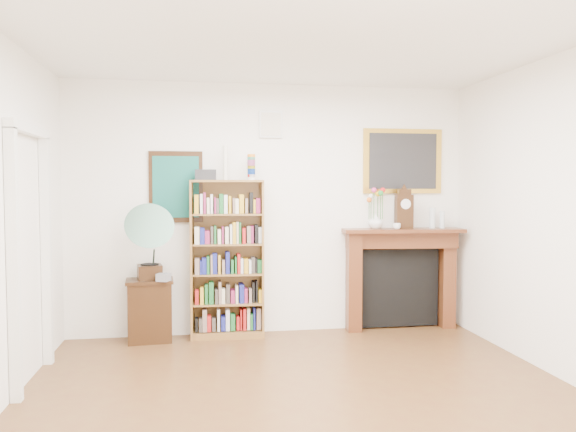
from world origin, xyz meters
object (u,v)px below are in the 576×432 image
object	(u,v)px
teacup	(397,226)
bottle_left	(432,218)
mantel_clock	(404,210)
side_cabinet	(150,310)
bottle_right	(442,220)
fireplace	(400,269)
cd_stack	(163,277)
bookshelf	(228,250)
gramophone	(148,237)
flower_vase	(376,221)

from	to	relation	value
teacup	bottle_left	size ratio (longest dim) A/B	0.36
mantel_clock	bottle_left	xyz separation A→B (m)	(0.35, 0.02, -0.10)
side_cabinet	bottle_right	bearing A→B (deg)	-3.72
fireplace	cd_stack	distance (m)	2.69
mantel_clock	teacup	world-z (taller)	mantel_clock
bottle_left	side_cabinet	bearing A→B (deg)	-179.12
bookshelf	side_cabinet	size ratio (longest dim) A/B	2.98
fireplace	cd_stack	size ratio (longest dim) A/B	11.74
bottle_right	bottle_left	bearing A→B (deg)	171.88
fireplace	teacup	size ratio (longest dim) A/B	16.24
mantel_clock	bottle_right	bearing A→B (deg)	2.44
teacup	bookshelf	bearing A→B (deg)	177.50
mantel_clock	bottle_right	size ratio (longest dim) A/B	2.26
teacup	fireplace	bearing A→B (deg)	54.73
bookshelf	teacup	bearing A→B (deg)	1.14
cd_stack	side_cabinet	bearing A→B (deg)	137.71
gramophone	bottle_right	world-z (taller)	gramophone
side_cabinet	teacup	distance (m)	2.87
gramophone	flower_vase	world-z (taller)	gramophone
cd_stack	flower_vase	world-z (taller)	flower_vase
side_cabinet	cd_stack	bearing A→B (deg)	-46.58
mantel_clock	side_cabinet	bearing A→B (deg)	-176.89
gramophone	teacup	world-z (taller)	gramophone
fireplace	bottle_right	xyz separation A→B (m)	(0.48, -0.06, 0.58)
teacup	bottle_left	xyz separation A→B (m)	(0.47, 0.10, 0.09)
bookshelf	bottle_right	distance (m)	2.50
fireplace	gramophone	xyz separation A→B (m)	(-2.83, -0.22, 0.44)
fireplace	bookshelf	bearing A→B (deg)	-173.80
fireplace	mantel_clock	distance (m)	0.70
gramophone	cd_stack	bearing A→B (deg)	-14.87
bottle_right	mantel_clock	bearing A→B (deg)	180.00
mantel_clock	flower_vase	size ratio (longest dim) A/B	2.60
gramophone	bottle_left	bearing A→B (deg)	-6.37
side_cabinet	gramophone	size ratio (longest dim) A/B	0.82
fireplace	flower_vase	bearing A→B (deg)	-171.73
bookshelf	gramophone	xyz separation A→B (m)	(-0.83, -0.16, 0.16)
flower_vase	teacup	world-z (taller)	flower_vase
flower_vase	bottle_left	xyz separation A→B (m)	(0.67, -0.03, 0.03)
side_cabinet	bottle_right	distance (m)	3.44
cd_stack	teacup	world-z (taller)	teacup
bottle_left	gramophone	bearing A→B (deg)	-176.88
mantel_clock	flower_vase	distance (m)	0.35
bookshelf	teacup	distance (m)	1.92
bookshelf	bottle_left	size ratio (longest dim) A/B	8.27
bookshelf	bottle_left	world-z (taller)	bookshelf
cd_stack	flower_vase	size ratio (longest dim) A/B	0.69
side_cabinet	fireplace	bearing A→B (deg)	-2.36
mantel_clock	teacup	distance (m)	0.23
cd_stack	bottle_left	world-z (taller)	bottle_left
cd_stack	mantel_clock	bearing A→B (deg)	3.67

